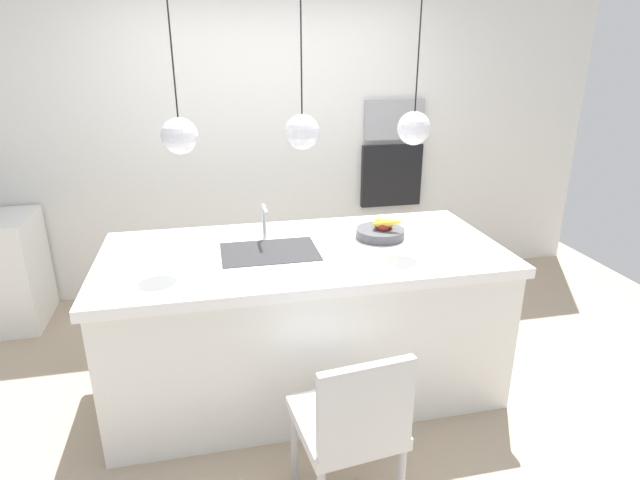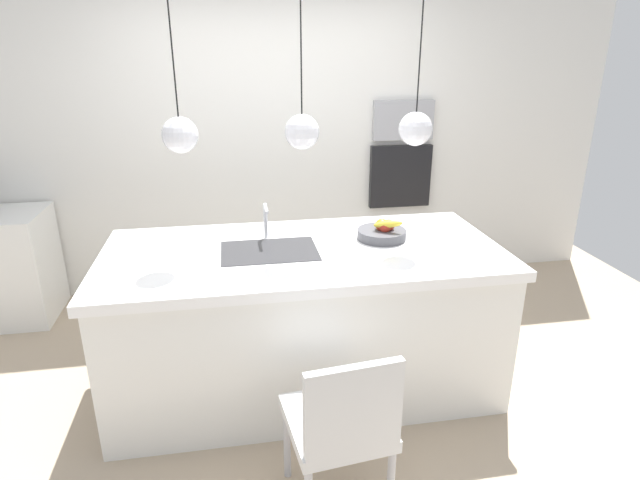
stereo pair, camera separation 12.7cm
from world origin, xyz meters
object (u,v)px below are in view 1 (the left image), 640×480
object	(u,v)px
fruit_bowl	(381,231)
microwave	(394,119)
chair_near	(352,422)
oven	(391,175)

from	to	relation	value
fruit_bowl	microwave	bearing A→B (deg)	68.09
chair_near	oven	bearing A→B (deg)	67.25
fruit_bowl	microwave	world-z (taller)	microwave
oven	chair_near	distance (m)	2.86
fruit_bowl	oven	xyz separation A→B (m)	(0.60, 1.49, -0.02)
microwave	oven	xyz separation A→B (m)	(0.00, 0.00, -0.50)
microwave	oven	world-z (taller)	microwave
oven	chair_near	bearing A→B (deg)	-112.75
chair_near	microwave	bearing A→B (deg)	67.25
fruit_bowl	microwave	distance (m)	1.68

